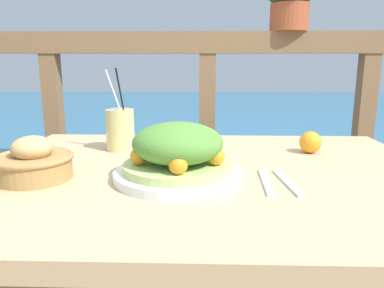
{
  "coord_description": "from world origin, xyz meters",
  "views": [
    {
      "loc": [
        -0.01,
        -0.9,
        1.01
      ],
      "look_at": [
        -0.04,
        0.03,
        0.8
      ],
      "focal_mm": 35.0,
      "sensor_mm": 36.0,
      "label": 1
    }
  ],
  "objects": [
    {
      "name": "fork",
      "position": [
        0.13,
        -0.09,
        0.74
      ],
      "size": [
        0.02,
        0.18,
        0.0
      ],
      "color": "silver",
      "rests_on": "patio_table"
    },
    {
      "name": "knife",
      "position": [
        0.17,
        -0.1,
        0.74
      ],
      "size": [
        0.04,
        0.18,
        0.0
      ],
      "color": "silver",
      "rests_on": "patio_table"
    },
    {
      "name": "railing_fence",
      "position": [
        0.0,
        0.74,
        0.77
      ],
      "size": [
        2.8,
        0.08,
        1.13
      ],
      "color": "brown",
      "rests_on": "ground_plane"
    },
    {
      "name": "patio_table",
      "position": [
        0.0,
        0.0,
        0.65
      ],
      "size": [
        1.15,
        0.88,
        0.74
      ],
      "color": "tan",
      "rests_on": "ground_plane"
    },
    {
      "name": "orange_near_basket",
      "position": [
        0.3,
        0.19,
        0.77
      ],
      "size": [
        0.06,
        0.06,
        0.06
      ],
      "color": "orange",
      "rests_on": "patio_table"
    },
    {
      "name": "drink_glass",
      "position": [
        -0.27,
        0.21,
        0.8
      ],
      "size": [
        0.09,
        0.09,
        0.25
      ],
      "color": "#DBCC7F",
      "rests_on": "patio_table"
    },
    {
      "name": "bread_basket",
      "position": [
        -0.4,
        -0.08,
        0.78
      ],
      "size": [
        0.18,
        0.18,
        0.1
      ],
      "color": "#AD7F47",
      "rests_on": "patio_table"
    },
    {
      "name": "salad_plate",
      "position": [
        -0.07,
        -0.07,
        0.8
      ],
      "size": [
        0.3,
        0.3,
        0.13
      ],
      "color": "white",
      "rests_on": "patio_table"
    },
    {
      "name": "sea_backdrop",
      "position": [
        0.0,
        3.24,
        0.25
      ],
      "size": [
        12.0,
        4.0,
        0.49
      ],
      "color": "teal",
      "rests_on": "ground_plane"
    }
  ]
}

